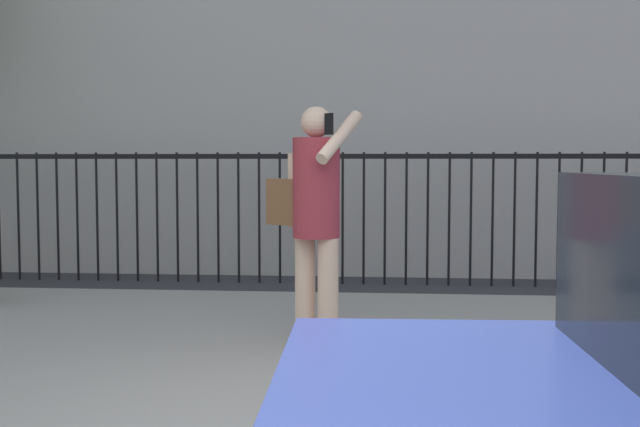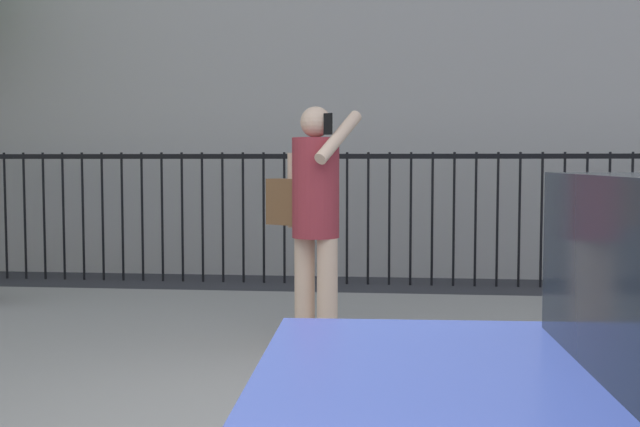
# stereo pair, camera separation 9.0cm
# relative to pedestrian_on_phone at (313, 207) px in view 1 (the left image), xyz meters

# --- Properties ---
(sidewalk) EXTENTS (28.00, 4.40, 0.15)m
(sidewalk) POSITION_rel_pedestrian_on_phone_xyz_m (0.11, 0.07, -1.08)
(sidewalk) COLOR gray
(sidewalk) RESTS_ON ground
(iron_fence) EXTENTS (12.03, 0.04, 1.60)m
(iron_fence) POSITION_rel_pedestrian_on_phone_xyz_m (0.11, 3.77, -0.14)
(iron_fence) COLOR black
(iron_fence) RESTS_ON ground
(pedestrian_on_phone) EXTENTS (0.72, 0.61, 1.73)m
(pedestrian_on_phone) POSITION_rel_pedestrian_on_phone_xyz_m (0.00, 0.00, 0.00)
(pedestrian_on_phone) COLOR beige
(pedestrian_on_phone) RESTS_ON sidewalk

